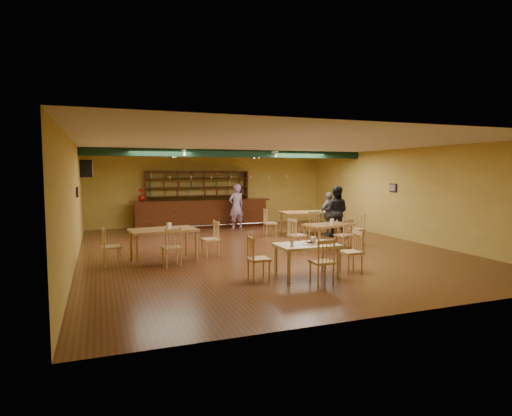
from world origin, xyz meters
name	(u,v)px	position (x,y,z in m)	size (l,w,h in m)	color
floor	(262,249)	(0.00, 0.00, 0.00)	(12.00, 12.00, 0.00)	#502C17
ceiling_beam	(233,154)	(0.00, 2.80, 2.87)	(10.00, 0.30, 0.25)	black
track_rail_left	(178,152)	(-1.80, 3.40, 2.94)	(0.05, 2.50, 0.05)	white
track_rail_right	(264,153)	(1.40, 3.40, 2.94)	(0.05, 2.50, 0.05)	white
ac_unit	(86,169)	(-4.80, 4.20, 2.35)	(0.34, 0.70, 0.48)	white
picture_left	(77,192)	(-4.97, 1.00, 1.70)	(0.04, 0.34, 0.28)	black
picture_right	(393,188)	(4.97, 0.50, 1.70)	(0.04, 0.34, 0.28)	black
bar_counter	(201,214)	(-0.61, 5.15, 0.56)	(5.51, 0.85, 1.13)	#34140A
back_bar_hutch	(198,198)	(-0.61, 5.78, 1.14)	(4.26, 0.40, 2.28)	#34140A
poinsettia	(142,195)	(-2.91, 5.15, 1.37)	(0.27, 0.27, 0.48)	#A8120F
dining_table_b	(304,223)	(2.41, 2.06, 0.41)	(1.65, 0.99, 0.83)	#965C35
dining_table_c	(164,245)	(-2.93, -0.62, 0.40)	(1.62, 0.97, 0.81)	#965C35
dining_table_d	(328,236)	(1.93, -0.42, 0.35)	(1.39, 0.84, 0.70)	#965C35
near_table	(307,260)	(-0.27, -3.31, 0.35)	(1.31, 0.84, 0.70)	tan
pizza_tray	(311,243)	(-0.17, -3.31, 0.71)	(0.40, 0.40, 0.01)	silver
parmesan_shaker	(292,244)	(-0.69, -3.45, 0.76)	(0.07, 0.07, 0.11)	#EAE5C6
napkin_stack	(316,241)	(0.06, -3.13, 0.72)	(0.20, 0.15, 0.03)	white
pizza_server	(316,242)	(-0.03, -3.27, 0.72)	(0.32, 0.09, 0.00)	silver
side_plate	(332,244)	(0.25, -3.50, 0.71)	(0.22, 0.22, 0.01)	white
patron_bar	(236,207)	(0.59, 4.33, 0.88)	(0.64, 0.42, 1.76)	#7D499F
patron_right_a	(336,212)	(3.21, 1.26, 0.88)	(0.85, 0.66, 1.75)	black
patron_right_b	(329,214)	(3.13, 1.58, 0.76)	(0.90, 0.37, 1.53)	slate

